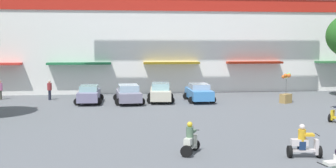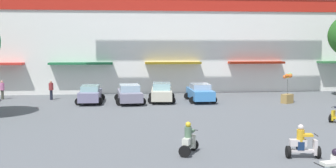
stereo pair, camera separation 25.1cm
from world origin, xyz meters
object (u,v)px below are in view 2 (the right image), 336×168
(parked_car_1, at_px, (130,94))
(balloon_vendor_cart, at_px, (287,92))
(parked_car_3, at_px, (200,92))
(pedestrian_0, at_px, (2,89))
(parked_car_0, at_px, (90,94))
(parked_car_2, at_px, (162,92))
(pedestrian_1, at_px, (51,89))
(scooter_rider_0, at_px, (189,141))
(scooter_rider_1, at_px, (303,144))

(parked_car_1, xyz_separation_m, balloon_vendor_cart, (12.81, -1.53, 0.20))
(parked_car_3, distance_m, pedestrian_0, 17.21)
(parked_car_0, relative_size, parked_car_2, 0.90)
(pedestrian_1, xyz_separation_m, balloon_vendor_cart, (19.53, -4.20, 0.02))
(balloon_vendor_cart, bearing_deg, pedestrian_0, 168.27)
(parked_car_1, height_order, pedestrian_1, pedestrian_1)
(parked_car_0, xyz_separation_m, parked_car_3, (9.11, -0.08, 0.02))
(pedestrian_0, bearing_deg, pedestrian_1, -9.84)
(parked_car_1, bearing_deg, pedestrian_1, 158.34)
(scooter_rider_0, height_order, balloon_vendor_cart, balloon_vendor_cart)
(scooter_rider_1, xyz_separation_m, pedestrian_1, (-13.82, 19.74, 0.34))
(parked_car_1, bearing_deg, balloon_vendor_cart, -6.83)
(scooter_rider_1, bearing_deg, parked_car_3, 93.93)
(parked_car_3, distance_m, pedestrian_1, 12.86)
(parked_car_0, relative_size, pedestrian_1, 2.38)
(pedestrian_0, distance_m, balloon_vendor_cart, 24.33)
(parked_car_2, relative_size, parked_car_3, 1.06)
(parked_car_0, height_order, scooter_rider_0, scooter_rider_0)
(parked_car_3, distance_m, balloon_vendor_cart, 7.13)
(scooter_rider_0, relative_size, balloon_vendor_cart, 0.59)
(parked_car_1, relative_size, balloon_vendor_cart, 1.78)
(parked_car_3, xyz_separation_m, pedestrian_1, (-12.63, 2.42, 0.18))
(scooter_rider_0, xyz_separation_m, pedestrian_1, (-9.07, 18.57, 0.35))
(pedestrian_1, bearing_deg, scooter_rider_1, -54.99)
(parked_car_1, bearing_deg, scooter_rider_0, -81.59)
(scooter_rider_0, distance_m, pedestrian_0, 23.49)
(scooter_rider_0, xyz_separation_m, pedestrian_0, (-13.36, 19.32, 0.34))
(parked_car_1, xyz_separation_m, parked_car_3, (5.91, 0.25, 0.00))
(scooter_rider_1, height_order, pedestrian_0, pedestrian_0)
(parked_car_2, distance_m, parked_car_3, 3.24)
(parked_car_2, relative_size, balloon_vendor_cart, 1.79)
(parked_car_3, xyz_separation_m, scooter_rider_1, (1.19, -17.32, -0.16))
(scooter_rider_0, bearing_deg, parked_car_3, 77.57)
(pedestrian_1, relative_size, balloon_vendor_cart, 0.67)
(parked_car_2, xyz_separation_m, scooter_rider_1, (4.41, -17.64, -0.18))
(parked_car_2, xyz_separation_m, scooter_rider_0, (-0.34, -16.48, -0.19))
(scooter_rider_0, relative_size, pedestrian_1, 0.88)
(scooter_rider_0, height_order, pedestrian_1, pedestrian_1)
(pedestrian_0, relative_size, balloon_vendor_cart, 0.66)
(parked_car_0, bearing_deg, parked_car_3, -0.51)
(parked_car_0, height_order, parked_car_1, parked_car_1)
(parked_car_1, bearing_deg, pedestrian_0, 162.78)
(parked_car_0, height_order, parked_car_2, parked_car_2)
(parked_car_2, distance_m, pedestrian_0, 13.99)
(parked_car_1, bearing_deg, parked_car_3, 2.39)
(pedestrian_0, relative_size, pedestrian_1, 0.99)
(parked_car_1, distance_m, parked_car_3, 5.92)
(parked_car_0, height_order, pedestrian_1, pedestrian_1)
(parked_car_1, relative_size, scooter_rider_0, 3.00)
(parked_car_3, bearing_deg, balloon_vendor_cart, -14.47)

